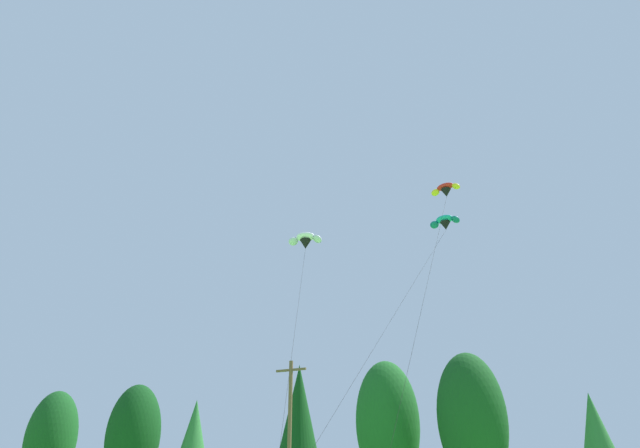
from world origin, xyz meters
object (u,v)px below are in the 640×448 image
(parafoil_kite_mid_red_yellow, at_px, (446,190))
(parafoil_kite_far_teal, at_px, (445,223))
(parafoil_kite_high_white, at_px, (305,240))
(utility_pole, at_px, (289,440))

(parafoil_kite_mid_red_yellow, bearing_deg, parafoil_kite_far_teal, 102.42)
(parafoil_kite_high_white, bearing_deg, parafoil_kite_mid_red_yellow, 12.83)
(parafoil_kite_high_white, distance_m, parafoil_kite_far_teal, 12.49)
(parafoil_kite_high_white, bearing_deg, parafoil_kite_far_teal, 41.94)
(utility_pole, distance_m, parafoil_kite_mid_red_yellow, 20.39)
(parafoil_kite_far_teal, bearing_deg, parafoil_kite_high_white, -138.06)
(utility_pole, bearing_deg, parafoil_kite_mid_red_yellow, 11.39)
(parafoil_kite_far_teal, bearing_deg, parafoil_kite_mid_red_yellow, -77.58)
(parafoil_kite_high_white, distance_m, parafoil_kite_mid_red_yellow, 10.93)
(parafoil_kite_mid_red_yellow, bearing_deg, utility_pole, -168.61)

